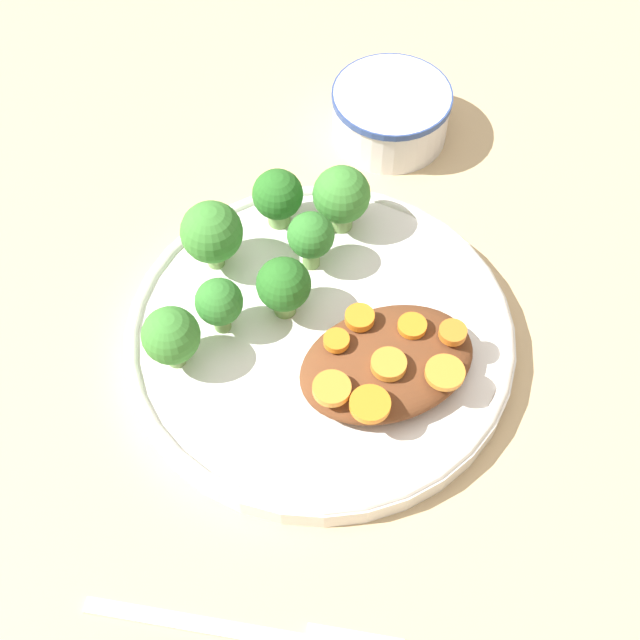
% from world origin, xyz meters
% --- Properties ---
extents(ground_plane, '(4.00, 4.00, 0.00)m').
position_xyz_m(ground_plane, '(0.00, 0.00, 0.00)').
color(ground_plane, tan).
extents(plate, '(0.29, 0.29, 0.02)m').
position_xyz_m(plate, '(0.00, 0.00, 0.01)').
color(plate, white).
rests_on(plate, ground_plane).
extents(dip_bowl, '(0.10, 0.10, 0.05)m').
position_xyz_m(dip_bowl, '(0.14, 0.18, 0.03)').
color(dip_bowl, silver).
rests_on(dip_bowl, ground_plane).
extents(stew_mound, '(0.13, 0.09, 0.03)m').
position_xyz_m(stew_mound, '(0.03, -0.05, 0.03)').
color(stew_mound, brown).
rests_on(stew_mound, plate).
extents(broccoli_floret_0, '(0.04, 0.04, 0.05)m').
position_xyz_m(broccoli_floret_0, '(0.02, 0.06, 0.05)').
color(broccoli_floret_0, '#759E51').
rests_on(broccoli_floret_0, plate).
extents(broccoli_floret_1, '(0.04, 0.04, 0.05)m').
position_xyz_m(broccoli_floret_1, '(-0.10, 0.02, 0.05)').
color(broccoli_floret_1, '#7FA85B').
rests_on(broccoli_floret_1, plate).
extents(broccoli_floret_2, '(0.04, 0.04, 0.05)m').
position_xyz_m(broccoli_floret_2, '(-0.02, 0.03, 0.05)').
color(broccoli_floret_2, '#759E51').
rests_on(broccoli_floret_2, plate).
extents(broccoli_floret_3, '(0.04, 0.04, 0.06)m').
position_xyz_m(broccoli_floret_3, '(0.06, 0.09, 0.05)').
color(broccoli_floret_3, '#7FA85B').
rests_on(broccoli_floret_3, plate).
extents(broccoli_floret_4, '(0.05, 0.05, 0.06)m').
position_xyz_m(broccoli_floret_4, '(-0.05, 0.09, 0.05)').
color(broccoli_floret_4, '#7FA85B').
rests_on(broccoli_floret_4, plate).
extents(broccoli_floret_5, '(0.03, 0.03, 0.05)m').
position_xyz_m(broccoli_floret_5, '(-0.06, 0.03, 0.05)').
color(broccoli_floret_5, '#759E51').
rests_on(broccoli_floret_5, plate).
extents(broccoli_floret_6, '(0.04, 0.04, 0.05)m').
position_xyz_m(broccoli_floret_6, '(0.01, 0.11, 0.05)').
color(broccoli_floret_6, '#7FA85B').
rests_on(broccoli_floret_6, plate).
extents(carrot_slice_0, '(0.02, 0.02, 0.01)m').
position_xyz_m(carrot_slice_0, '(0.02, -0.06, 0.05)').
color(carrot_slice_0, orange).
rests_on(carrot_slice_0, stew_mound).
extents(carrot_slice_1, '(0.02, 0.02, 0.00)m').
position_xyz_m(carrot_slice_1, '(0.05, -0.04, 0.05)').
color(carrot_slice_1, orange).
rests_on(carrot_slice_1, stew_mound).
extents(carrot_slice_2, '(0.03, 0.03, 0.01)m').
position_xyz_m(carrot_slice_2, '(-0.02, -0.06, 0.05)').
color(carrot_slice_2, orange).
rests_on(carrot_slice_2, stew_mound).
extents(carrot_slice_3, '(0.02, 0.02, 0.01)m').
position_xyz_m(carrot_slice_3, '(0.00, -0.03, 0.05)').
color(carrot_slice_3, orange).
rests_on(carrot_slice_3, stew_mound).
extents(carrot_slice_4, '(0.03, 0.03, 0.00)m').
position_xyz_m(carrot_slice_4, '(0.06, -0.08, 0.05)').
color(carrot_slice_4, orange).
rests_on(carrot_slice_4, stew_mound).
extents(carrot_slice_5, '(0.03, 0.03, 0.01)m').
position_xyz_m(carrot_slice_5, '(0.00, -0.08, 0.05)').
color(carrot_slice_5, orange).
rests_on(carrot_slice_5, stew_mound).
extents(carrot_slice_6, '(0.02, 0.02, 0.01)m').
position_xyz_m(carrot_slice_6, '(0.02, -0.02, 0.05)').
color(carrot_slice_6, orange).
rests_on(carrot_slice_6, stew_mound).
extents(carrot_slice_7, '(0.02, 0.02, 0.01)m').
position_xyz_m(carrot_slice_7, '(0.08, -0.05, 0.05)').
color(carrot_slice_7, orange).
rests_on(carrot_slice_7, stew_mound).
extents(fork, '(0.18, 0.12, 0.01)m').
position_xyz_m(fork, '(-0.11, -0.19, 0.00)').
color(fork, silver).
rests_on(fork, ground_plane).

